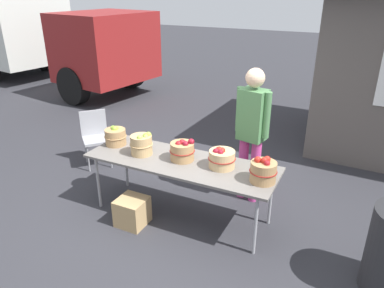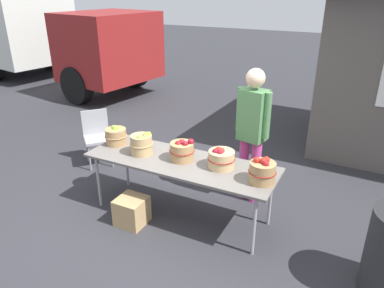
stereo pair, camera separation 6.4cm
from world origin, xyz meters
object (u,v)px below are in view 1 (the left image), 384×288
(apple_basket_red_2, at_px, (263,171))
(vendor_adult, at_px, (252,126))
(market_table, at_px, (181,164))
(apple_basket_green_0, at_px, (115,136))
(produce_crate, at_px, (132,211))
(box_truck, at_px, (20,27))
(folding_chair, at_px, (95,134))
(apple_basket_red_1, at_px, (222,158))
(apple_basket_green_1, at_px, (142,144))
(apple_basket_red_0, at_px, (182,151))

(apple_basket_red_2, bearing_deg, vendor_adult, 116.01)
(market_table, relative_size, apple_basket_red_2, 7.84)
(apple_basket_green_0, xyz_separation_m, produce_crate, (0.54, -0.49, -0.70))
(box_truck, xyz_separation_m, folding_chair, (5.80, -3.76, -0.98))
(apple_basket_red_1, xyz_separation_m, box_truck, (-8.16, 4.38, 0.63))
(vendor_adult, bearing_deg, apple_basket_green_1, 46.65)
(apple_basket_red_2, height_order, vendor_adult, vendor_adult)
(apple_basket_red_2, xyz_separation_m, box_truck, (-8.68, 4.49, 0.61))
(vendor_adult, xyz_separation_m, folding_chair, (-2.49, -0.06, -0.53))
(apple_basket_green_1, relative_size, box_truck, 0.04)
(apple_basket_green_0, bearing_deg, market_table, -3.67)
(apple_basket_green_0, relative_size, apple_basket_green_1, 1.01)
(market_table, distance_m, apple_basket_red_0, 0.16)
(apple_basket_red_2, height_order, box_truck, box_truck)
(apple_basket_green_0, xyz_separation_m, apple_basket_red_1, (1.47, 0.00, -0.00))
(apple_basket_red_1, height_order, box_truck, box_truck)
(apple_basket_red_0, xyz_separation_m, vendor_adult, (0.61, 0.70, 0.17))
(folding_chair, bearing_deg, apple_basket_green_1, -76.02)
(box_truck, bearing_deg, apple_basket_red_0, -20.66)
(apple_basket_green_0, xyz_separation_m, box_truck, (-6.69, 4.38, 0.62))
(vendor_adult, xyz_separation_m, box_truck, (-8.29, 3.70, 0.45))
(vendor_adult, bearing_deg, box_truck, -11.98)
(market_table, distance_m, vendor_adult, 1.02)
(market_table, distance_m, produce_crate, 0.82)
(apple_basket_red_0, distance_m, box_truck, 8.87)
(apple_basket_red_0, height_order, apple_basket_red_2, apple_basket_red_2)
(market_table, distance_m, apple_basket_red_1, 0.51)
(apple_basket_red_2, bearing_deg, apple_basket_red_1, 167.57)
(box_truck, bearing_deg, folding_chair, -23.76)
(apple_basket_red_0, distance_m, vendor_adult, 0.95)
(apple_basket_red_1, distance_m, produce_crate, 1.26)
(apple_basket_red_1, relative_size, box_truck, 0.04)
(market_table, height_order, apple_basket_red_2, apple_basket_red_2)
(box_truck, relative_size, produce_crate, 23.55)
(market_table, xyz_separation_m, apple_basket_red_1, (0.49, 0.07, 0.15))
(market_table, relative_size, box_truck, 0.29)
(market_table, relative_size, produce_crate, 6.82)
(folding_chair, bearing_deg, apple_basket_red_2, -62.40)
(apple_basket_red_0, height_order, box_truck, box_truck)
(market_table, xyz_separation_m, apple_basket_green_1, (-0.52, -0.04, 0.17))
(apple_basket_green_1, height_order, apple_basket_red_0, apple_basket_green_1)
(apple_basket_red_2, bearing_deg, apple_basket_green_0, 176.83)
(produce_crate, bearing_deg, vendor_adult, 47.87)
(market_table, height_order, apple_basket_red_0, apple_basket_red_0)
(folding_chair, bearing_deg, apple_basket_red_0, -67.12)
(market_table, bearing_deg, produce_crate, -136.17)
(apple_basket_red_0, bearing_deg, market_table, -88.82)
(box_truck, bearing_deg, apple_basket_green_1, -22.84)
(apple_basket_green_0, distance_m, apple_basket_red_2, 1.98)
(market_table, bearing_deg, apple_basket_red_0, 91.18)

